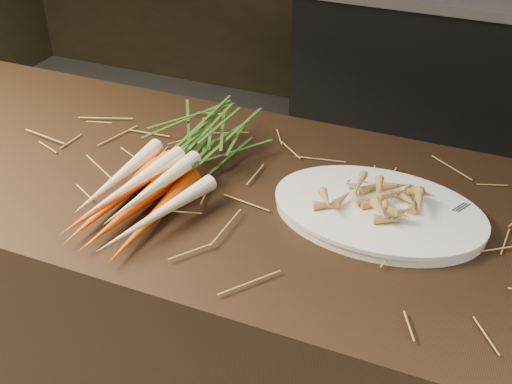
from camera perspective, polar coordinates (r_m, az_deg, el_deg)
main_counter at (r=1.60m, az=3.65°, el=-14.35°), size 2.40×0.70×0.90m
back_counter at (r=3.14m, az=20.79°, el=8.92°), size 1.82×0.62×0.84m
straw_bedding at (r=1.29m, az=4.38°, el=-0.76°), size 1.40×0.60×0.02m
root_veg_bunch at (r=1.35m, az=-6.86°, el=2.76°), size 0.22×0.58×0.10m
serving_platter at (r=1.27m, az=10.79°, el=-1.87°), size 0.42×0.28×0.02m
roasted_veg_heap at (r=1.25m, az=10.95°, el=-0.61°), size 0.20×0.15×0.05m
serving_fork at (r=1.24m, az=17.20°, el=-3.38°), size 0.08×0.15×0.00m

